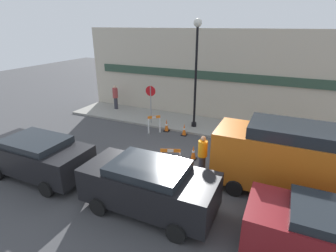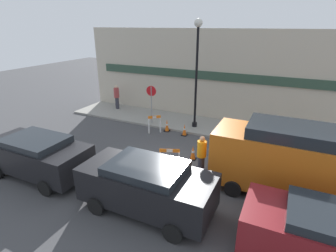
{
  "view_description": "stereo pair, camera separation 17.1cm",
  "coord_description": "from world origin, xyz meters",
  "px_view_note": "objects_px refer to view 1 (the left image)",
  "views": [
    {
      "loc": [
        4.04,
        -8.2,
        5.73
      ],
      "look_at": [
        -1.01,
        2.79,
        1.0
      ],
      "focal_mm": 28.0,
      "sensor_mm": 36.0,
      "label": 1
    },
    {
      "loc": [
        4.2,
        -8.13,
        5.73
      ],
      "look_at": [
        -1.01,
        2.79,
        1.0
      ],
      "focal_mm": 28.0,
      "sensor_mm": 36.0,
      "label": 2
    }
  ],
  "objects_px": {
    "streetlamp_post": "(196,61)",
    "person_worker": "(203,154)",
    "work_van": "(287,157)",
    "parked_car_0": "(38,155)",
    "stop_sign": "(151,99)",
    "person_pedestrian": "(115,96)",
    "parked_car_1": "(149,184)"
  },
  "relations": [
    {
      "from": "stop_sign",
      "to": "work_van",
      "type": "height_order",
      "value": "work_van"
    },
    {
      "from": "work_van",
      "to": "person_worker",
      "type": "bearing_deg",
      "value": -179.49
    },
    {
      "from": "person_pedestrian",
      "to": "work_van",
      "type": "height_order",
      "value": "work_van"
    },
    {
      "from": "person_worker",
      "to": "parked_car_1",
      "type": "height_order",
      "value": "parked_car_1"
    },
    {
      "from": "person_worker",
      "to": "parked_car_1",
      "type": "bearing_deg",
      "value": 103.81
    },
    {
      "from": "person_worker",
      "to": "work_van",
      "type": "height_order",
      "value": "work_van"
    },
    {
      "from": "work_van",
      "to": "parked_car_0",
      "type": "bearing_deg",
      "value": -162.08
    },
    {
      "from": "parked_car_1",
      "to": "work_van",
      "type": "relative_size",
      "value": 0.87
    },
    {
      "from": "streetlamp_post",
      "to": "work_van",
      "type": "distance_m",
      "value": 7.22
    },
    {
      "from": "parked_car_1",
      "to": "parked_car_0",
      "type": "bearing_deg",
      "value": -180.0
    },
    {
      "from": "stop_sign",
      "to": "person_worker",
      "type": "relative_size",
      "value": 1.37
    },
    {
      "from": "person_worker",
      "to": "parked_car_1",
      "type": "relative_size",
      "value": 0.38
    },
    {
      "from": "parked_car_0",
      "to": "work_van",
      "type": "bearing_deg",
      "value": 17.92
    },
    {
      "from": "stop_sign",
      "to": "parked_car_0",
      "type": "height_order",
      "value": "stop_sign"
    },
    {
      "from": "person_pedestrian",
      "to": "parked_car_0",
      "type": "bearing_deg",
      "value": 93.04
    },
    {
      "from": "streetlamp_post",
      "to": "person_pedestrian",
      "type": "distance_m",
      "value": 6.84
    },
    {
      "from": "work_van",
      "to": "streetlamp_post",
      "type": "bearing_deg",
      "value": 137.52
    },
    {
      "from": "streetlamp_post",
      "to": "person_worker",
      "type": "xyz_separation_m",
      "value": [
        1.97,
        -4.61,
        -2.97
      ]
    },
    {
      "from": "person_worker",
      "to": "streetlamp_post",
      "type": "bearing_deg",
      "value": -35.85
    },
    {
      "from": "person_worker",
      "to": "person_pedestrian",
      "type": "xyz_separation_m",
      "value": [
        -8.11,
        5.55,
        0.13
      ]
    },
    {
      "from": "person_pedestrian",
      "to": "parked_car_0",
      "type": "relative_size",
      "value": 0.39
    },
    {
      "from": "streetlamp_post",
      "to": "parked_car_1",
      "type": "distance_m",
      "value": 8.08
    },
    {
      "from": "streetlamp_post",
      "to": "parked_car_0",
      "type": "height_order",
      "value": "streetlamp_post"
    },
    {
      "from": "stop_sign",
      "to": "parked_car_0",
      "type": "xyz_separation_m",
      "value": [
        -1.35,
        -6.87,
        -0.72
      ]
    },
    {
      "from": "parked_car_1",
      "to": "work_van",
      "type": "distance_m",
      "value": 4.88
    },
    {
      "from": "stop_sign",
      "to": "parked_car_1",
      "type": "relative_size",
      "value": 0.53
    },
    {
      "from": "streetlamp_post",
      "to": "stop_sign",
      "type": "distance_m",
      "value": 3.4
    },
    {
      "from": "stop_sign",
      "to": "streetlamp_post",
      "type": "bearing_deg",
      "value": -173.95
    },
    {
      "from": "person_worker",
      "to": "parked_car_0",
      "type": "bearing_deg",
      "value": 57.01
    },
    {
      "from": "parked_car_0",
      "to": "work_van",
      "type": "height_order",
      "value": "work_van"
    },
    {
      "from": "person_worker",
      "to": "parked_car_0",
      "type": "xyz_separation_m",
      "value": [
        -5.84,
        -2.84,
        0.04
      ]
    },
    {
      "from": "stop_sign",
      "to": "parked_car_0",
      "type": "distance_m",
      "value": 7.04
    }
  ]
}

